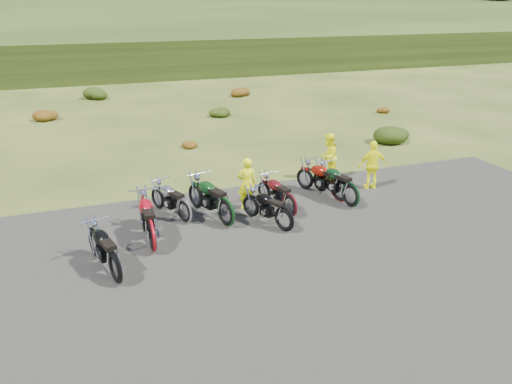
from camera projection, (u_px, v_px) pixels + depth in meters
name	position (u px, v px, depth m)	size (l,w,h in m)	color
ground	(281.00, 238.00, 13.21)	(300.00, 300.00, 0.00)	#2F3D14
gravel_pad	(315.00, 275.00, 11.46)	(20.00, 12.00, 0.04)	black
hill_slope	(111.00, 53.00, 56.93)	(300.00, 46.00, 3.00)	#243612
hill_plateau	(87.00, 27.00, 109.40)	(300.00, 90.00, 9.17)	#243612
shrub_2	(45.00, 114.00, 25.60)	(1.30, 1.30, 0.77)	maroon
shrub_3	(97.00, 92.00, 31.13)	(1.56, 1.56, 0.92)	#23340D
shrub_4	(188.00, 143.00, 21.04)	(0.77, 0.77, 0.45)	maroon
shrub_5	(219.00, 111.00, 26.58)	(1.03, 1.03, 0.61)	#23340D
shrub_6	(239.00, 90.00, 32.12)	(1.30, 1.30, 0.77)	maroon
shrub_7	(393.00, 131.00, 21.91)	(1.56, 1.56, 0.92)	#23340D
shrub_8	(381.00, 109.00, 27.56)	(0.77, 0.77, 0.45)	maroon
motorcycle_0	(117.00, 283.00, 11.13)	(2.13, 0.71, 1.12)	black
motorcycle_1	(154.00, 252.00, 12.51)	(2.32, 0.77, 1.21)	maroon
motorcycle_2	(226.00, 227.00, 13.88)	(2.34, 0.78, 1.23)	black
motorcycle_3	(185.00, 223.00, 14.10)	(2.00, 0.67, 1.05)	#B1B1B6
motorcycle_4	(289.00, 217.00, 14.48)	(1.99, 0.66, 1.04)	#500D12
motorcycle_5	(284.00, 232.00, 13.58)	(1.96, 0.65, 1.03)	black
motorcycle_6	(340.00, 202.00, 15.56)	(2.17, 0.72, 1.14)	maroon
motorcycle_7	(350.00, 207.00, 15.15)	(2.19, 0.73, 1.15)	black
person_middle	(247.00, 184.00, 14.75)	(0.58, 0.38, 1.58)	#EFEF0C
person_right_a	(328.00, 157.00, 17.17)	(0.79, 0.62, 1.63)	#EFEF0C
person_right_b	(373.00, 166.00, 16.33)	(0.95, 0.40, 1.62)	#EFEF0C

